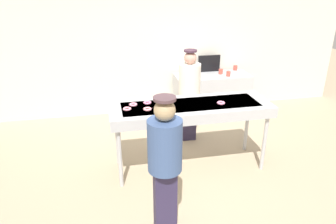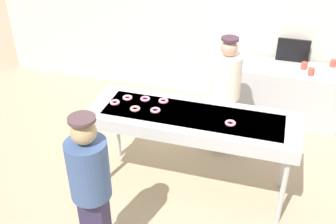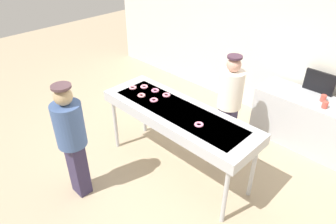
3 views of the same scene
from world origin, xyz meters
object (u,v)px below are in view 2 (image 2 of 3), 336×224
at_px(strawberry_donut_3, 155,110).
at_px(strawberry_donut_5, 135,109).
at_px(strawberry_donut_4, 230,123).
at_px(strawberry_donut_6, 127,98).
at_px(paper_cup_1, 304,66).
at_px(fryer_conveyor, 192,121).
at_px(worker_baker, 226,89).
at_px(strawberry_donut_0, 163,101).
at_px(customer_waiting, 91,184).
at_px(strawberry_donut_2, 145,99).
at_px(paper_cup_0, 311,72).
at_px(paper_cup_2, 333,63).
at_px(prep_counter, 286,94).
at_px(strawberry_donut_1, 115,102).
at_px(menu_display, 293,50).

xyz_separation_m(strawberry_donut_3, strawberry_donut_5, (-0.23, -0.03, 0.00)).
distance_m(strawberry_donut_4, strawberry_donut_6, 1.25).
bearing_deg(paper_cup_1, fryer_conveyor, -121.24).
xyz_separation_m(fryer_conveyor, strawberry_donut_4, (0.43, -0.08, 0.10)).
height_order(strawberry_donut_4, worker_baker, worker_baker).
height_order(strawberry_donut_0, customer_waiting, customer_waiting).
relative_size(strawberry_donut_2, strawberry_donut_4, 1.00).
distance_m(worker_baker, paper_cup_0, 1.39).
distance_m(strawberry_donut_5, paper_cup_2, 3.18).
distance_m(strawberry_donut_4, paper_cup_0, 2.05).
relative_size(strawberry_donut_3, worker_baker, 0.07).
bearing_deg(worker_baker, paper_cup_1, -131.02).
distance_m(fryer_conveyor, worker_baker, 0.92).
relative_size(fryer_conveyor, strawberry_donut_5, 20.09).
relative_size(strawberry_donut_4, paper_cup_0, 1.11).
relative_size(strawberry_donut_0, strawberry_donut_3, 1.00).
relative_size(strawberry_donut_2, prep_counter, 0.07).
bearing_deg(fryer_conveyor, worker_baker, 75.70).
relative_size(strawberry_donut_3, strawberry_donut_4, 1.00).
height_order(strawberry_donut_1, strawberry_donut_4, same).
distance_m(strawberry_donut_2, strawberry_donut_3, 0.28).
xyz_separation_m(strawberry_donut_4, customer_waiting, (-1.05, -1.17, -0.10)).
height_order(paper_cup_2, menu_display, menu_display).
height_order(fryer_conveyor, menu_display, menu_display).
relative_size(fryer_conveyor, paper_cup_2, 22.35).
distance_m(strawberry_donut_1, strawberry_donut_4, 1.34).
height_order(strawberry_donut_3, strawberry_donut_5, same).
height_order(paper_cup_0, menu_display, menu_display).
height_order(strawberry_donut_2, menu_display, menu_display).
relative_size(worker_baker, paper_cup_0, 15.57).
xyz_separation_m(strawberry_donut_3, paper_cup_2, (2.01, 2.23, -0.15)).
bearing_deg(strawberry_donut_4, paper_cup_2, 62.49).
relative_size(strawberry_donut_4, prep_counter, 0.07).
relative_size(strawberry_donut_1, strawberry_donut_4, 1.00).
distance_m(paper_cup_0, menu_display, 0.51).
bearing_deg(customer_waiting, worker_baker, 82.57).
bearing_deg(paper_cup_0, strawberry_donut_1, -140.52).
distance_m(strawberry_donut_1, strawberry_donut_6, 0.17).
bearing_deg(menu_display, strawberry_donut_0, -124.52).
bearing_deg(strawberry_donut_0, paper_cup_2, 45.29).
distance_m(strawberry_donut_3, menu_display, 2.66).
xyz_separation_m(strawberry_donut_4, strawberry_donut_6, (-1.24, 0.19, 0.00)).
height_order(paper_cup_1, paper_cup_2, same).
bearing_deg(paper_cup_1, strawberry_donut_1, -136.55).
bearing_deg(strawberry_donut_5, strawberry_donut_2, 81.92).
relative_size(strawberry_donut_6, worker_baker, 0.07).
height_order(strawberry_donut_2, paper_cup_2, strawberry_donut_2).
bearing_deg(strawberry_donut_0, strawberry_donut_4, -16.80).
bearing_deg(worker_baker, customer_waiting, 69.14).
bearing_deg(worker_baker, paper_cup_2, -135.99).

